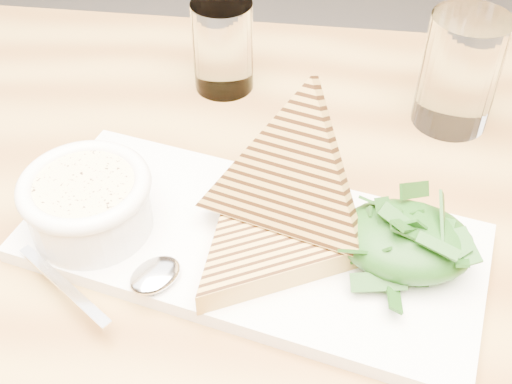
% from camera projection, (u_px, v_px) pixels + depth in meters
% --- Properties ---
extents(table_top, '(1.40, 0.99, 0.04)m').
position_uv_depth(table_top, '(211.00, 296.00, 0.55)').
color(table_top, '#A58040').
rests_on(table_top, ground).
extents(platter, '(0.42, 0.23, 0.01)m').
position_uv_depth(platter, '(251.00, 243.00, 0.56)').
color(platter, white).
rests_on(platter, table_top).
extents(soup_bowl, '(0.10, 0.10, 0.04)m').
position_uv_depth(soup_bowl, '(90.00, 209.00, 0.55)').
color(soup_bowl, white).
rests_on(soup_bowl, platter).
extents(soup, '(0.09, 0.09, 0.01)m').
position_uv_depth(soup, '(84.00, 187.00, 0.53)').
color(soup, beige).
rests_on(soup, soup_bowl).
extents(bowl_rim, '(0.11, 0.11, 0.01)m').
position_uv_depth(bowl_rim, '(84.00, 185.00, 0.53)').
color(bowl_rim, white).
rests_on(bowl_rim, soup_bowl).
extents(sandwich_flat, '(0.24, 0.24, 0.02)m').
position_uv_depth(sandwich_flat, '(267.00, 243.00, 0.53)').
color(sandwich_flat, '#B68D42').
rests_on(sandwich_flat, platter).
extents(sandwich_lean, '(0.20, 0.20, 0.20)m').
position_uv_depth(sandwich_lean, '(291.00, 180.00, 0.52)').
color(sandwich_lean, '#B68D42').
rests_on(sandwich_lean, sandwich_flat).
extents(salad_base, '(0.11, 0.09, 0.04)m').
position_uv_depth(salad_base, '(406.00, 240.00, 0.52)').
color(salad_base, black).
rests_on(salad_base, platter).
extents(arugula_pile, '(0.11, 0.10, 0.05)m').
position_uv_depth(arugula_pile, '(407.00, 236.00, 0.52)').
color(arugula_pile, '#255918').
rests_on(arugula_pile, platter).
extents(spoon_bowl, '(0.05, 0.06, 0.01)m').
position_uv_depth(spoon_bowl, '(155.00, 275.00, 0.51)').
color(spoon_bowl, silver).
rests_on(spoon_bowl, platter).
extents(spoon_handle, '(0.10, 0.07, 0.00)m').
position_uv_depth(spoon_handle, '(64.00, 285.00, 0.51)').
color(spoon_handle, silver).
rests_on(spoon_handle, platter).
extents(glass_near, '(0.07, 0.07, 0.10)m').
position_uv_depth(glass_near, '(223.00, 47.00, 0.72)').
color(glass_near, white).
rests_on(glass_near, table_top).
extents(glass_far, '(0.08, 0.08, 0.12)m').
position_uv_depth(glass_far, '(460.00, 72.00, 0.66)').
color(glass_far, white).
rests_on(glass_far, table_top).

